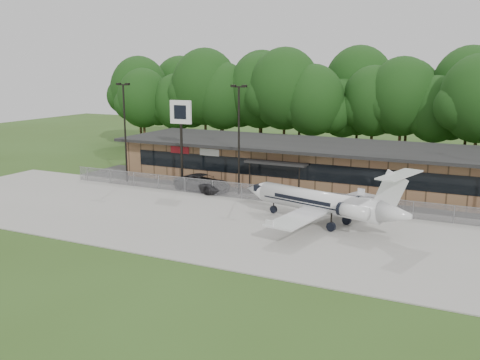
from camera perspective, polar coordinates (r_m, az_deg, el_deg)
The scene contains 11 objects.
ground at distance 34.14m, azimuth -4.77°, elevation -8.32°, with size 160.00×160.00×0.00m, color #324C1B.
apron at distance 40.85m, azimuth 0.96°, elevation -4.78°, with size 64.00×18.00×0.08m, color #9E9B93.
parking_lot at distance 51.15m, azimuth 6.40°, elevation -1.42°, with size 50.00×9.00×0.06m, color #383835.
terminal at distance 54.84m, azimuth 8.01°, elevation 1.74°, with size 41.00×11.65×4.30m.
fence at distance 46.87m, azimuth 4.58°, elevation -1.68°, with size 46.00×0.04×1.52m.
treeline at distance 71.53m, azimuth 12.67°, elevation 8.24°, with size 72.00×12.00×15.00m, color #163E13, non-canonical shape.
light_pole_left at distance 56.17m, azimuth -12.19°, elevation 5.75°, with size 1.55×0.30×10.23m.
light_pole_mid at distance 49.28m, azimuth -0.12°, elevation 5.17°, with size 1.55×0.30×10.23m.
business_jet at distance 40.74m, azimuth 9.01°, elevation -2.48°, with size 14.45×12.98×4.90m.
suv at distance 51.81m, azimuth -3.99°, elevation -0.31°, with size 2.70×5.84×1.62m, color #333336.
pole_sign at distance 52.58m, azimuth -6.32°, elevation 6.24°, with size 2.27×0.34×8.66m.
Camera 1 is at (16.46, -27.47, 11.83)m, focal length 40.00 mm.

